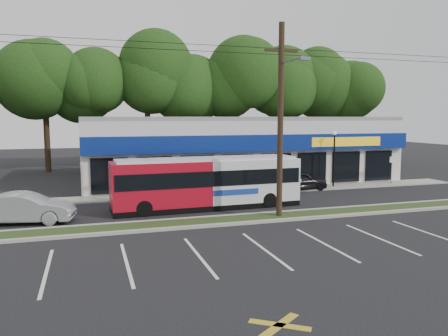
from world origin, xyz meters
TOP-DOWN VIEW (x-y plane):
  - ground at (0.00, 0.00)m, footprint 120.00×120.00m
  - grass_strip at (0.00, 1.00)m, footprint 40.00×1.60m
  - curb_south at (0.00, 0.15)m, footprint 40.00×0.25m
  - curb_north at (0.00, 1.85)m, footprint 40.00×0.25m
  - sidewalk at (5.00, 9.00)m, footprint 32.00×2.20m
  - strip_mall at (5.50, 15.91)m, footprint 25.00×12.55m
  - utility_pole at (2.83, 0.93)m, footprint 50.00×2.77m
  - lamp_post at (11.00, 8.80)m, footprint 0.30×0.30m
  - sign_post at (16.00, 8.57)m, footprint 0.45×0.10m
  - tree_line at (4.00, 26.00)m, footprint 46.76×6.76m
  - metrobus at (0.04, 4.50)m, footprint 11.02×2.66m
  - car_dark at (8.04, 8.50)m, footprint 4.26×2.06m
  - car_silver at (-9.58, 3.65)m, footprint 4.87×2.41m
  - pedestrian_a at (3.74, 8.26)m, footprint 0.85×0.82m
  - pedestrian_b at (5.38, 8.09)m, footprint 1.12×1.07m

SIDE VIEW (x-z plane):
  - ground at x=0.00m, z-range 0.00..0.00m
  - sidewalk at x=5.00m, z-range 0.00..0.10m
  - grass_strip at x=0.00m, z-range 0.00..0.12m
  - curb_south at x=0.00m, z-range 0.00..0.14m
  - curb_north at x=0.00m, z-range 0.00..0.14m
  - car_dark at x=8.04m, z-range 0.00..1.40m
  - car_silver at x=-9.58m, z-range 0.00..1.54m
  - pedestrian_b at x=5.38m, z-range 0.00..1.83m
  - pedestrian_a at x=3.74m, z-range 0.00..1.97m
  - sign_post at x=16.00m, z-range 0.44..2.67m
  - metrobus at x=0.04m, z-range 0.09..3.03m
  - strip_mall at x=5.50m, z-range 0.00..5.30m
  - lamp_post at x=11.00m, z-range 0.55..4.80m
  - utility_pole at x=2.83m, z-range 0.41..10.41m
  - tree_line at x=4.00m, z-range 2.50..14.33m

